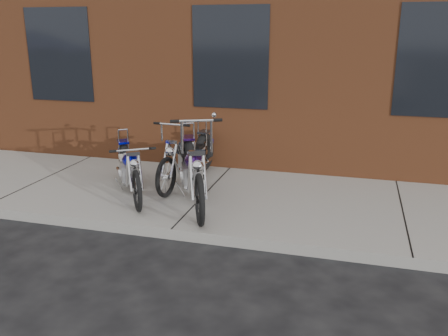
% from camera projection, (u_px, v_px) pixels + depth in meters
% --- Properties ---
extents(ground, '(120.00, 120.00, 0.00)m').
position_uv_depth(ground, '(171.00, 240.00, 6.29)').
color(ground, black).
rests_on(ground, ground).
extents(sidewalk, '(22.00, 3.00, 0.15)m').
position_uv_depth(sidewalk, '(206.00, 197.00, 7.66)').
color(sidewalk, gray).
rests_on(sidewalk, ground).
extents(chopper_purple, '(1.14, 2.31, 1.39)m').
position_uv_depth(chopper_purple, '(193.00, 173.00, 7.15)').
color(chopper_purple, black).
rests_on(chopper_purple, sidewalk).
extents(chopper_blue, '(1.28, 1.83, 0.93)m').
position_uv_depth(chopper_blue, '(130.00, 171.00, 7.51)').
color(chopper_blue, black).
rests_on(chopper_blue, sidewalk).
extents(chopper_third, '(0.54, 2.23, 1.13)m').
position_uv_depth(chopper_third, '(188.00, 159.00, 8.11)').
color(chopper_third, black).
rests_on(chopper_third, sidewalk).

